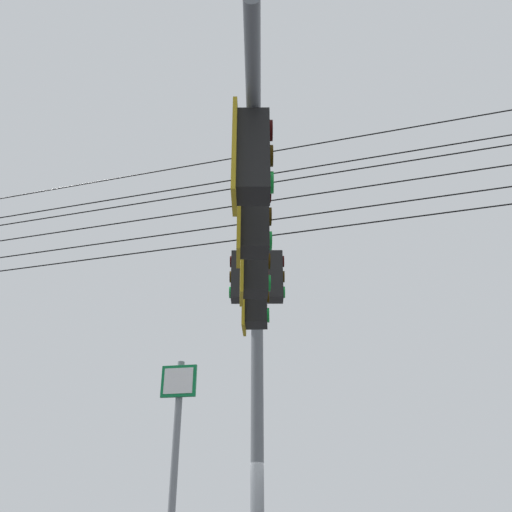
# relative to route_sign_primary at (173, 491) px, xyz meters

# --- Properties ---
(signal_mast_assembly) EXTENTS (6.17, 1.43, 6.11)m
(signal_mast_assembly) POSITION_rel_route_sign_primary_xyz_m (-1.74, 0.48, 2.65)
(signal_mast_assembly) COLOR slate
(signal_mast_assembly) RESTS_ON ground
(route_sign_primary) EXTENTS (0.10, 0.35, 2.98)m
(route_sign_primary) POSITION_rel_route_sign_primary_xyz_m (0.00, 0.00, 0.00)
(route_sign_primary) COLOR slate
(route_sign_primary) RESTS_ON ground
(overhead_wire_span) EXTENTS (3.33, 22.52, 2.55)m
(overhead_wire_span) POSITION_rel_route_sign_primary_xyz_m (-3.59, -0.78, 5.57)
(overhead_wire_span) COLOR black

